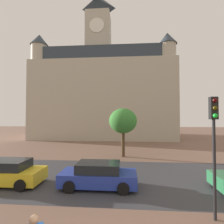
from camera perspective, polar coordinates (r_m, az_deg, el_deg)
ground_plane at (r=13.56m, az=1.28°, el=-18.95°), size 120.00×120.00×0.00m
street_asphalt_strip at (r=12.57m, az=0.99°, el=-20.35°), size 120.00×8.20×0.00m
landmark_building at (r=36.79m, az=-2.43°, el=5.76°), size 26.11×15.27×30.00m
car_yellow at (r=12.78m, az=-30.90°, el=-16.56°), size 4.20×2.05×1.45m
car_blue at (r=10.74m, az=-4.42°, el=-19.85°), size 4.35×2.01×1.41m
traffic_light_pole at (r=8.06m, az=30.31°, el=-6.15°), size 0.28×0.34×4.84m
tree_curb_far at (r=17.94m, az=3.61°, el=-2.98°), size 2.84×2.84×4.93m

